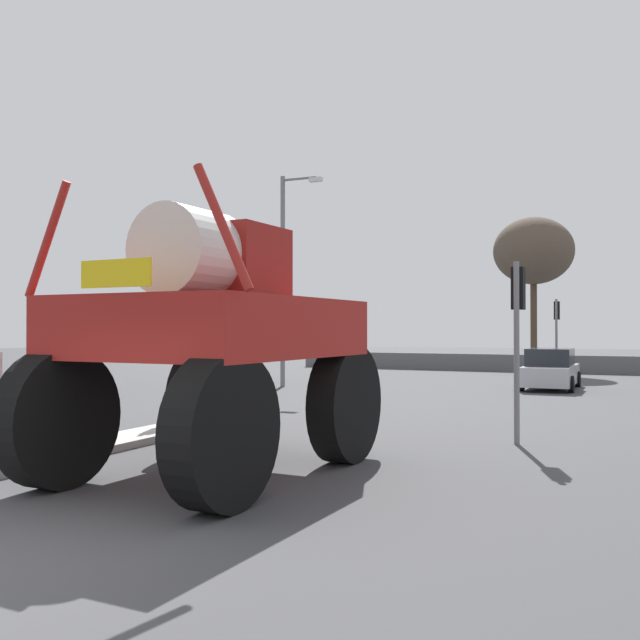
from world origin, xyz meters
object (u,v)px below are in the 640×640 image
at_px(bare_tree_left, 246,280).
at_px(bare_tree_far_center, 533,251).
at_px(oversize_sprayer, 214,340).
at_px(traffic_signal_near_left, 189,321).
at_px(streetlight_far_left, 286,270).
at_px(traffic_signal_far_left, 557,320).
at_px(sedan_ahead, 550,370).
at_px(traffic_signal_near_right, 518,311).

distance_m(bare_tree_left, bare_tree_far_center, 16.30).
relative_size(oversize_sprayer, traffic_signal_near_left, 1.70).
relative_size(traffic_signal_near_left, streetlight_far_left, 0.41).
height_order(traffic_signal_far_left, bare_tree_far_center, bare_tree_far_center).
relative_size(oversize_sprayer, traffic_signal_far_left, 1.59).
relative_size(sedan_ahead, traffic_signal_near_right, 1.15).
distance_m(oversize_sprayer, streetlight_far_left, 16.66).
distance_m(traffic_signal_near_left, traffic_signal_far_left, 20.83).
bearing_deg(bare_tree_far_center, oversize_sprayer, -91.73).
distance_m(oversize_sprayer, traffic_signal_far_left, 24.96).
height_order(traffic_signal_near_right, bare_tree_left, bare_tree_left).
xyz_separation_m(traffic_signal_near_left, bare_tree_left, (-4.61, 10.50, 1.78)).
bearing_deg(traffic_signal_near_left, bare_tree_far_center, 78.29).
xyz_separation_m(traffic_signal_far_left, streetlight_far_left, (-9.01, -9.74, 1.90)).
xyz_separation_m(traffic_signal_near_left, traffic_signal_near_right, (7.84, -0.00, 0.16)).
bearing_deg(traffic_signal_near_right, bare_tree_left, 139.86).
bearing_deg(traffic_signal_near_right, oversize_sprayer, -127.21).
xyz_separation_m(bare_tree_left, bare_tree_far_center, (9.50, 13.09, 2.02)).
bearing_deg(traffic_signal_far_left, traffic_signal_near_right, -85.94).
relative_size(oversize_sprayer, traffic_signal_near_right, 1.60).
bearing_deg(sedan_ahead, traffic_signal_near_left, 152.59).
bearing_deg(traffic_signal_near_right, traffic_signal_far_left, 94.06).
bearing_deg(traffic_signal_near_right, traffic_signal_near_left, 179.97).
bearing_deg(traffic_signal_near_right, bare_tree_far_center, 97.14).
distance_m(oversize_sprayer, bare_tree_left, 17.90).
bearing_deg(streetlight_far_left, bare_tree_left, 168.15).
xyz_separation_m(traffic_signal_near_right, traffic_signal_far_left, (-1.41, 19.81, 0.02)).
xyz_separation_m(sedan_ahead, streetlight_far_left, (-9.49, -3.19, 3.82)).
relative_size(traffic_signal_near_left, traffic_signal_near_right, 0.94).
bearing_deg(streetlight_far_left, oversize_sprayer, -66.39).
height_order(sedan_ahead, streetlight_far_left, streetlight_far_left).
bearing_deg(oversize_sprayer, traffic_signal_near_right, -35.07).
bearing_deg(oversize_sprayer, traffic_signal_near_left, 40.80).
relative_size(oversize_sprayer, bare_tree_left, 1.02).
bearing_deg(traffic_signal_near_left, streetlight_far_left, 104.35).
bearing_deg(traffic_signal_far_left, sedan_ahead, -85.82).
bearing_deg(oversize_sprayer, streetlight_far_left, 25.75).
distance_m(traffic_signal_near_left, bare_tree_left, 11.60).
distance_m(streetlight_far_left, bare_tree_left, 2.10).
bearing_deg(bare_tree_far_center, traffic_signal_near_left, -101.71).
relative_size(traffic_signal_near_left, bare_tree_far_center, 0.42).
bearing_deg(bare_tree_left, streetlight_far_left, -11.85).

